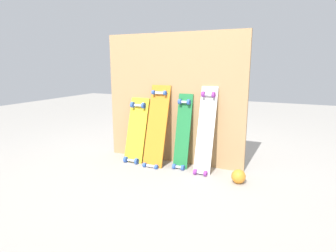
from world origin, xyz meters
TOP-DOWN VIEW (x-y plane):
  - ground_plane at (0.00, 0.00)m, footprint 12.00×12.00m
  - plywood_wall_panel at (0.00, 0.07)m, footprint 1.63×0.04m
  - skateboard_yellow at (-0.40, -0.08)m, footprint 0.23×0.29m
  - skateboard_orange at (-0.13, -0.10)m, footprint 0.23×0.32m
  - skateboard_green at (0.17, -0.06)m, footprint 0.16×0.24m
  - skateboard_white at (0.43, -0.09)m, footprint 0.18×0.30m
  - rubber_ball at (0.82, -0.26)m, footprint 0.13×0.13m

SIDE VIEW (x-z plane):
  - ground_plane at x=0.00m, z-range 0.00..0.00m
  - rubber_ball at x=0.82m, z-range 0.00..0.13m
  - skateboard_yellow at x=-0.40m, z-range -0.06..0.72m
  - skateboard_green at x=0.17m, z-range -0.07..0.79m
  - skateboard_orange at x=-0.13m, z-range -0.08..0.88m
  - skateboard_white at x=0.43m, z-range -0.07..0.88m
  - plywood_wall_panel at x=0.00m, z-range 0.00..1.44m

